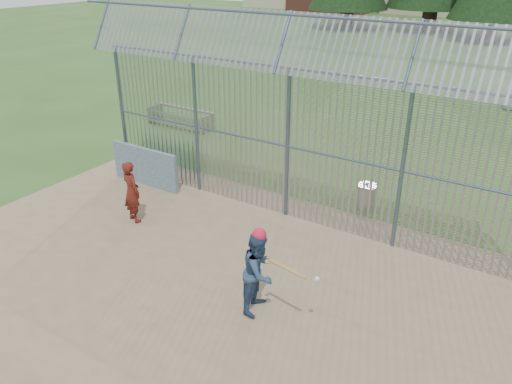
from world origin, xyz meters
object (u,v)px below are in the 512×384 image
Objects in this scene: dugout_wall at (145,166)px; trash_can at (366,197)px; batter at (259,272)px; bleacher at (180,117)px; onlooker at (132,192)px.

dugout_wall reaches higher than trash_can.
batter reaches higher than bleacher.
batter is 4.94m from onlooker.
dugout_wall is at bearing -59.85° from bleacher.
bleacher is (-4.27, 6.88, -0.45)m from onlooker.
batter reaches higher than dugout_wall.
onlooker is (1.36, -1.87, 0.24)m from dugout_wall.
onlooker is 2.06× the size of trash_can.
trash_can reaches higher than bleacher.
bleacher is at bearing 120.15° from dugout_wall.
bleacher is (-9.22, 2.91, 0.03)m from trash_can.
batter is 2.09× the size of trash_can.
trash_can is at bearing -9.44° from batter.
batter is at bearing -179.10° from onlooker.
bleacher is (-2.91, 5.01, -0.21)m from dugout_wall.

